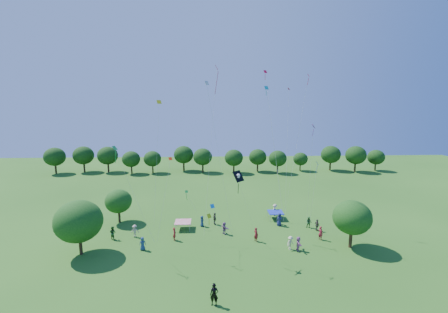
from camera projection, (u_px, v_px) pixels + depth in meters
near_tree_west at (79, 221)px, 33.95m from camera, size 5.30×5.30×6.40m
near_tree_north at (118, 201)px, 43.67m from camera, size 3.82×3.82×4.95m
near_tree_east at (352, 217)px, 35.69m from camera, size 4.50×4.50×5.84m
treeline at (210, 157)px, 77.49m from camera, size 88.01×8.77×6.77m
tent_red_stripe at (183, 222)px, 41.58m from camera, size 2.20×2.20×1.10m
tent_blue at (276, 212)px, 45.36m from camera, size 2.20×2.20×1.10m
man_in_black at (214, 295)px, 25.58m from camera, size 0.80×0.58×1.98m
crowd_person_0 at (143, 244)px, 35.49m from camera, size 0.84×0.52×1.61m
crowd_person_1 at (256, 234)px, 37.77m from camera, size 0.75×0.81×1.83m
crowd_person_2 at (309, 222)px, 42.01m from camera, size 0.90×0.75×1.60m
crowd_person_3 at (135, 231)px, 39.14m from camera, size 1.08×0.52×1.63m
crowd_person_4 at (317, 225)px, 41.02m from camera, size 0.67×1.04×1.64m
crowd_person_5 at (298, 244)px, 35.39m from camera, size 0.66×1.63×1.72m
crowd_person_6 at (202, 221)px, 42.54m from camera, size 0.60×0.84×1.54m
crowd_person_7 at (320, 233)px, 38.25m from camera, size 0.72×0.80×1.79m
crowd_person_8 at (279, 219)px, 43.24m from camera, size 0.72×0.87×1.56m
crowd_person_9 at (275, 210)px, 46.63m from camera, size 1.05×1.36×1.91m
crowd_person_10 at (215, 219)px, 43.14m from camera, size 0.80×1.14×1.78m
crowd_person_11 at (224, 228)px, 39.95m from camera, size 1.35×1.58×1.66m
crowd_person_12 at (279, 220)px, 42.74m from camera, size 1.01×0.72×1.85m
crowd_person_13 at (175, 234)px, 38.05m from camera, size 0.41×0.64×1.71m
crowd_person_14 at (113, 233)px, 38.38m from camera, size 0.97×0.80×1.74m
crowd_person_15 at (290, 243)px, 35.61m from camera, size 1.17×1.05×1.67m
pirate_kite at (239, 177)px, 32.51m from camera, size 3.28×5.19×8.64m
red_high_kite at (215, 95)px, 39.17m from camera, size 2.00×6.85×21.02m
small_kite_0 at (302, 114)px, 41.82m from camera, size 2.94×0.72×20.01m
small_kite_1 at (288, 131)px, 45.12m from camera, size 1.30×4.92×18.39m
small_kite_2 at (212, 220)px, 32.57m from camera, size 2.95×2.93×4.16m
small_kite_3 at (188, 196)px, 42.16m from camera, size 1.80×0.84×3.95m
small_kite_4 at (215, 210)px, 35.37m from camera, size 2.61×0.54×4.18m
small_kite_5 at (312, 146)px, 36.91m from camera, size 0.74×2.75×13.47m
small_kite_6 at (214, 128)px, 34.00m from camera, size 3.26×0.69×18.40m
small_kite_7 at (270, 116)px, 42.93m from camera, size 2.83×2.62×18.49m
small_kite_8 at (269, 105)px, 46.62m from camera, size 2.06×7.45×21.28m
small_kite_9 at (167, 181)px, 34.17m from camera, size 1.97×0.85×9.88m
small_kite_10 at (158, 129)px, 39.15m from camera, size 1.16×2.96×16.42m
small_kite_11 at (122, 166)px, 32.53m from camera, size 4.00×0.86×11.40m
small_kite_12 at (316, 172)px, 39.12m from camera, size 0.62×0.81×8.55m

